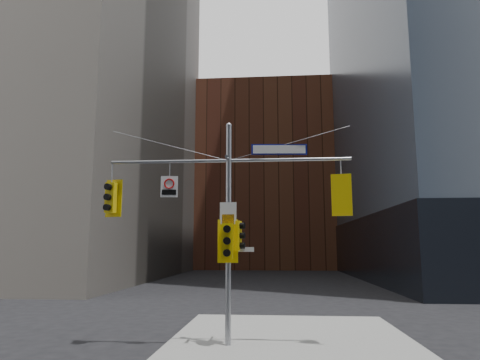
% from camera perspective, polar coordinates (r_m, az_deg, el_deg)
% --- Properties ---
extents(sidewalk_corner, '(8.00, 8.00, 0.15)m').
position_cam_1_polar(sidewalk_corner, '(16.13, 6.75, -19.91)').
color(sidewalk_corner, gray).
rests_on(sidewalk_corner, ground).
extents(brick_midrise, '(26.00, 20.00, 28.00)m').
position_cam_1_polar(brick_midrise, '(70.68, 3.43, -0.10)').
color(brick_midrise, brown).
rests_on(brick_midrise, ground).
extents(signal_assembly, '(8.00, 0.80, 7.30)m').
position_cam_1_polar(signal_assembly, '(13.96, -1.54, -3.78)').
color(signal_assembly, '#909398').
rests_on(signal_assembly, ground).
extents(traffic_light_west_arm, '(0.60, 0.55, 1.27)m').
position_cam_1_polar(traffic_light_west_arm, '(14.97, -16.82, -2.28)').
color(traffic_light_west_arm, yellow).
rests_on(traffic_light_west_arm, ground).
extents(traffic_light_east_arm, '(0.64, 0.57, 1.34)m').
position_cam_1_polar(traffic_light_east_arm, '(14.08, 13.43, -2.02)').
color(traffic_light_east_arm, yellow).
rests_on(traffic_light_east_arm, ground).
extents(traffic_light_pole_side, '(0.41, 0.35, 0.95)m').
position_cam_1_polar(traffic_light_pole_side, '(13.88, -0.24, -7.43)').
color(traffic_light_pole_side, yellow).
rests_on(traffic_light_pole_side, ground).
extents(traffic_light_pole_front, '(0.66, 0.53, 1.37)m').
position_cam_1_polar(traffic_light_pole_front, '(13.64, -1.69, -8.13)').
color(traffic_light_pole_front, yellow).
rests_on(traffic_light_pole_front, ground).
extents(street_sign_blade, '(1.84, 0.19, 0.36)m').
position_cam_1_polar(street_sign_blade, '(14.19, 5.25, 4.08)').
color(street_sign_blade, navy).
rests_on(street_sign_blade, ground).
extents(regulatory_sign_arm, '(0.57, 0.10, 0.71)m').
position_cam_1_polar(regulatory_sign_arm, '(14.38, -9.42, -0.78)').
color(regulatory_sign_arm, silver).
rests_on(regulatory_sign_arm, ground).
extents(regulatory_sign_pole, '(0.54, 0.06, 0.71)m').
position_cam_1_polar(regulatory_sign_pole, '(13.83, -1.60, -4.52)').
color(regulatory_sign_pole, silver).
rests_on(regulatory_sign_pole, ground).
extents(street_blade_ew, '(0.75, 0.10, 0.15)m').
position_cam_1_polar(street_blade_ew, '(13.87, 0.31, -9.25)').
color(street_blade_ew, silver).
rests_on(street_blade_ew, ground).
extents(street_blade_ns, '(0.04, 0.80, 0.16)m').
position_cam_1_polar(street_blade_ns, '(14.36, -1.37, -9.77)').
color(street_blade_ns, '#145926').
rests_on(street_blade_ns, ground).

